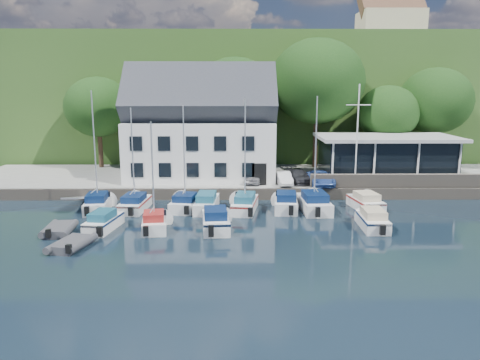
% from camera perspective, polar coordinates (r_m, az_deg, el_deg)
% --- Properties ---
extents(ground, '(180.00, 180.00, 0.00)m').
position_cam_1_polar(ground, '(30.79, 6.27, -7.27)').
color(ground, black).
rests_on(ground, ground).
extents(quay, '(60.00, 13.00, 1.00)m').
position_cam_1_polar(quay, '(47.52, 3.86, 0.04)').
color(quay, gray).
rests_on(quay, ground).
extents(quay_face, '(60.00, 0.30, 1.00)m').
position_cam_1_polar(quay_face, '(41.19, 4.53, -1.73)').
color(quay_face, '#6C6256').
rests_on(quay_face, ground).
extents(hillside, '(160.00, 75.00, 16.00)m').
position_cam_1_polar(hillside, '(91.06, 1.83, 10.20)').
color(hillside, '#355B22').
rests_on(hillside, ground).
extents(field_patch, '(50.00, 30.00, 0.30)m').
position_cam_1_polar(field_patch, '(99.85, 6.42, 14.92)').
color(field_patch, '#555E2F').
rests_on(field_patch, hillside).
extents(farmhouse, '(10.40, 7.00, 8.20)m').
position_cam_1_polar(farmhouse, '(85.53, 17.82, 17.74)').
color(farmhouse, beige).
rests_on(farmhouse, hillside).
extents(harbor_building, '(14.40, 8.20, 8.70)m').
position_cam_1_polar(harbor_building, '(45.82, -4.77, 5.74)').
color(harbor_building, white).
rests_on(harbor_building, quay).
extents(club_pavilion, '(13.20, 7.20, 4.10)m').
position_cam_1_polar(club_pavilion, '(47.75, 17.33, 2.71)').
color(club_pavilion, black).
rests_on(club_pavilion, quay).
extents(seawall, '(18.00, 0.50, 1.20)m').
position_cam_1_polar(seawall, '(44.03, 20.26, -0.09)').
color(seawall, '#6C6256').
rests_on(seawall, quay).
extents(gangway, '(1.20, 6.00, 1.40)m').
position_cam_1_polar(gangway, '(41.29, -18.72, -2.99)').
color(gangway, silver).
rests_on(gangway, ground).
extents(car_silver, '(2.17, 3.82, 1.23)m').
position_cam_1_polar(car_silver, '(43.32, 1.73, 0.45)').
color(car_silver, '#B3B3B8').
rests_on(car_silver, quay).
extents(car_white, '(1.49, 3.62, 1.17)m').
position_cam_1_polar(car_white, '(42.81, 5.35, 0.24)').
color(car_white, silver).
rests_on(car_white, quay).
extents(car_dgrey, '(2.88, 4.59, 1.24)m').
position_cam_1_polar(car_dgrey, '(43.91, 7.03, 0.53)').
color(car_dgrey, '#28292D').
rests_on(car_dgrey, quay).
extents(car_blue, '(1.74, 4.03, 1.36)m').
position_cam_1_polar(car_blue, '(42.90, 9.78, 0.27)').
color(car_blue, '#315096').
rests_on(car_blue, quay).
extents(flagpole, '(2.16, 0.20, 9.01)m').
position_cam_1_polar(flagpole, '(42.71, 14.08, 5.24)').
color(flagpole, white).
rests_on(flagpole, quay).
extents(tree_0, '(7.21, 7.21, 9.85)m').
position_cam_1_polar(tree_0, '(53.62, -16.82, 6.73)').
color(tree_0, black).
rests_on(tree_0, quay).
extents(tree_1, '(7.11, 7.11, 9.72)m').
position_cam_1_polar(tree_1, '(51.20, -8.46, 6.81)').
color(tree_1, black).
rests_on(tree_1, quay).
extents(tree_2, '(8.70, 8.70, 11.88)m').
position_cam_1_polar(tree_2, '(50.70, -0.59, 8.12)').
color(tree_2, black).
rests_on(tree_2, quay).
extents(tree_3, '(10.17, 10.17, 13.90)m').
position_cam_1_polar(tree_3, '(52.02, 9.32, 9.16)').
color(tree_3, black).
rests_on(tree_3, quay).
extents(tree_4, '(6.54, 6.54, 8.94)m').
position_cam_1_polar(tree_4, '(52.98, 17.50, 6.14)').
color(tree_4, black).
rests_on(tree_4, quay).
extents(tree_5, '(7.93, 7.93, 10.83)m').
position_cam_1_polar(tree_5, '(55.94, 22.59, 7.02)').
color(tree_5, black).
rests_on(tree_5, quay).
extents(boat_r1_0, '(2.46, 5.77, 9.15)m').
position_cam_1_polar(boat_r1_0, '(38.26, -17.26, 2.99)').
color(boat_r1_0, silver).
rests_on(boat_r1_0, ground).
extents(boat_r1_1, '(2.38, 6.14, 8.20)m').
position_cam_1_polar(boat_r1_1, '(37.88, -12.93, 2.41)').
color(boat_r1_1, silver).
rests_on(boat_r1_1, ground).
extents(boat_r1_2, '(2.82, 5.42, 8.39)m').
position_cam_1_polar(boat_r1_2, '(37.19, -6.82, 2.61)').
color(boat_r1_2, silver).
rests_on(boat_r1_2, ground).
extents(boat_r1_3, '(2.18, 6.62, 1.46)m').
position_cam_1_polar(boat_r1_3, '(37.71, -4.09, -2.59)').
color(boat_r1_3, silver).
rests_on(boat_r1_3, ground).
extents(boat_r1_4, '(2.77, 6.61, 8.74)m').
position_cam_1_polar(boat_r1_4, '(36.70, 0.62, 2.85)').
color(boat_r1_4, silver).
rests_on(boat_r1_4, ground).
extents(boat_r1_5, '(2.41, 5.68, 1.53)m').
position_cam_1_polar(boat_r1_5, '(37.66, 5.62, -2.58)').
color(boat_r1_5, silver).
rests_on(boat_r1_5, ground).
extents(boat_r1_6, '(2.63, 6.99, 9.52)m').
position_cam_1_polar(boat_r1_6, '(37.16, 9.20, 3.42)').
color(boat_r1_6, silver).
rests_on(boat_r1_6, ground).
extents(boat_r1_7, '(2.82, 5.75, 1.40)m').
position_cam_1_polar(boat_r1_7, '(39.32, 15.07, -2.42)').
color(boat_r1_7, silver).
rests_on(boat_r1_7, ground).
extents(boat_r2_0, '(2.47, 5.69, 1.38)m').
position_cam_1_polar(boat_r2_0, '(33.93, -16.30, -4.69)').
color(boat_r2_0, silver).
rests_on(boat_r2_0, ground).
extents(boat_r2_1, '(2.41, 4.94, 8.29)m').
position_cam_1_polar(boat_r2_1, '(32.13, -10.61, 1.03)').
color(boat_r2_1, silver).
rests_on(boat_r2_1, ground).
extents(boat_r2_2, '(2.47, 5.96, 1.57)m').
position_cam_1_polar(boat_r2_2, '(32.57, -2.99, -4.72)').
color(boat_r2_2, silver).
rests_on(boat_r2_2, ground).
extents(boat_r2_4, '(1.95, 5.80, 1.40)m').
position_cam_1_polar(boat_r2_4, '(34.25, 15.83, -4.49)').
color(boat_r2_4, silver).
rests_on(boat_r2_4, ground).
extents(dinghy_0, '(2.19, 3.39, 0.76)m').
position_cam_1_polar(dinghy_0, '(34.09, -21.19, -5.47)').
color(dinghy_0, '#3A3A3E').
rests_on(dinghy_0, ground).
extents(dinghy_1, '(2.56, 3.49, 0.73)m').
position_cam_1_polar(dinghy_1, '(30.76, -19.86, -7.20)').
color(dinghy_1, '#3A3A3E').
rests_on(dinghy_1, ground).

